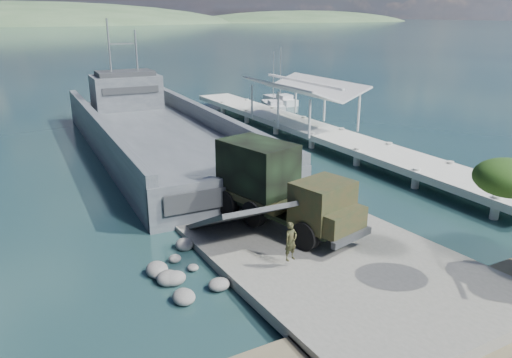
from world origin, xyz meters
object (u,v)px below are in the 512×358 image
military_truck (278,186)px  sailboat_far (281,100)px  landing_craft (158,140)px  pier (309,122)px  sailboat_near (273,106)px  soldier (291,249)px

military_truck → sailboat_far: bearing=44.7°
military_truck → sailboat_far: (21.05, 33.82, -2.16)m
landing_craft → sailboat_far: landing_craft is taller
pier → sailboat_near: 15.28m
military_truck → sailboat_near: size_ratio=1.31×
landing_craft → military_truck: size_ratio=4.24×
sailboat_far → pier: bearing=-113.4°
soldier → sailboat_far: bearing=49.2°
soldier → sailboat_near: (20.17, 35.21, -1.00)m
soldier → sailboat_far: (23.14, 38.33, -0.99)m
pier → sailboat_near: bearing=71.5°
sailboat_near → sailboat_far: (2.97, 3.13, 0.01)m
landing_craft → sailboat_far: size_ratio=5.34×
landing_craft → soldier: size_ratio=22.34×
landing_craft → sailboat_far: bearing=38.0°
military_truck → pier: bearing=37.4°
pier → military_truck: bearing=-129.2°
landing_craft → military_truck: bearing=-86.0°
sailboat_near → sailboat_far: bearing=63.4°
pier → soldier: (-15.34, -20.76, -0.22)m
pier → landing_craft: (-13.62, 2.58, -0.66)m
pier → landing_craft: 13.88m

